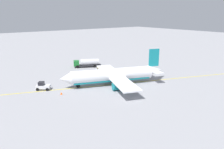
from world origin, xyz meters
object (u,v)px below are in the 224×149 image
airplane (114,75)px  refueling_worker (98,68)px  pushback_tug (43,86)px  fuel_tanker (87,63)px  safety_cone_nose (61,93)px

airplane → refueling_worker: 16.71m
pushback_tug → refueling_worker: pushback_tug is taller
airplane → pushback_tug: bearing=-23.6°
fuel_tanker → pushback_tug: fuel_tanker is taller
fuel_tanker → pushback_tug: 27.22m
pushback_tug → safety_cone_nose: bearing=110.5°
airplane → fuel_tanker: size_ratio=2.91×
airplane → pushback_tug: 19.66m
fuel_tanker → refueling_worker: size_ratio=6.02×
fuel_tanker → pushback_tug: bearing=33.6°
airplane → refueling_worker: airplane is taller
airplane → safety_cone_nose: size_ratio=46.86×
pushback_tug → refueling_worker: size_ratio=2.40×
fuel_tanker → safety_cone_nose: size_ratio=16.09×
pushback_tug → refueling_worker: bearing=-160.7°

